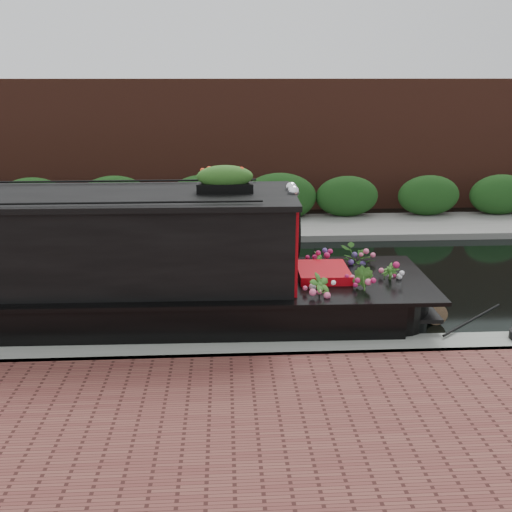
{
  "coord_description": "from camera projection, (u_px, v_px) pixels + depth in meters",
  "views": [
    {
      "loc": [
        0.79,
        -10.98,
        4.12
      ],
      "look_at": [
        1.36,
        -0.6,
        0.8
      ],
      "focal_mm": 40.0,
      "sensor_mm": 36.0,
      "label": 1
    }
  ],
  "objects": [
    {
      "name": "far_brick_wall",
      "position": [
        201.0,
        207.0,
        18.5
      ],
      "size": [
        40.0,
        1.0,
        8.0
      ],
      "primitive_type": "cube",
      "color": "#52271B",
      "rests_on": "ground"
    },
    {
      "name": "near_bank_coping",
      "position": [
        175.0,
        363.0,
        8.52
      ],
      "size": [
        40.0,
        0.6,
        0.5
      ],
      "primitive_type": "cube",
      "color": "gray",
      "rests_on": "ground"
    },
    {
      "name": "far_bank_path",
      "position": [
        197.0,
        232.0,
        15.65
      ],
      "size": [
        40.0,
        2.4,
        0.34
      ],
      "primitive_type": "cube",
      "color": "slate",
      "rests_on": "ground"
    },
    {
      "name": "rope_fender",
      "position": [
        433.0,
        311.0,
        9.94
      ],
      "size": [
        0.37,
        0.38,
        0.37
      ],
      "primitive_type": "cylinder",
      "rotation": [
        1.57,
        0.0,
        0.0
      ],
      "color": "#836245",
      "rests_on": "ground"
    },
    {
      "name": "narrowboat",
      "position": [
        25.0,
        280.0,
        9.36
      ],
      "size": [
        12.84,
        2.44,
        3.0
      ],
      "rotation": [
        0.0,
        0.0,
        -0.02
      ],
      "color": "black",
      "rests_on": "ground"
    },
    {
      "name": "far_hedge",
      "position": [
        198.0,
        224.0,
        16.51
      ],
      "size": [
        40.0,
        1.1,
        2.8
      ],
      "primitive_type": "cube",
      "color": "#194115",
      "rests_on": "ground"
    },
    {
      "name": "ground",
      "position": [
        188.0,
        286.0,
        11.66
      ],
      "size": [
        80.0,
        80.0,
        0.0
      ],
      "primitive_type": "plane",
      "color": "black",
      "rests_on": "ground"
    }
  ]
}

